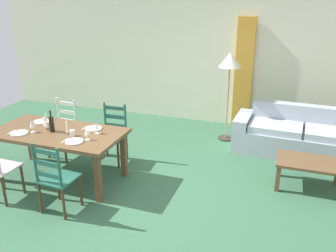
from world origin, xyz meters
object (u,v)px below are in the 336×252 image
wine_glass_near_left (32,125)px  standing_lamp (230,65)px  dining_chair_far_left (64,128)px  coffee_table (310,165)px  dining_chair_far_right (113,134)px  coffee_cup_primary (72,133)px  wine_glass_far_right (96,126)px  dining_chair_near_right (56,178)px  wine_glass_near_right (87,132)px  wine_glass_far_left (44,119)px  dining_table (58,137)px  wine_bottle (52,124)px  couch (303,137)px

wine_glass_near_left → standing_lamp: (2.35, 2.45, 0.55)m
dining_chair_far_left → coffee_table: 3.91m
dining_chair_far_right → coffee_cup_primary: dining_chair_far_right is taller
dining_chair_far_right → wine_glass_far_right: bearing=-80.4°
dining_chair_near_right → wine_glass_near_right: (0.09, 0.63, 0.38)m
wine_glass_far_left → coffee_cup_primary: 0.67m
wine_glass_far_left → wine_glass_near_left: bearing=-89.4°
dining_table → dining_chair_far_left: dining_chair_far_left is taller
dining_chair_near_right → wine_bottle: bearing=126.8°
dining_chair_near_right → couch: size_ratio=0.42×
dining_table → couch: size_ratio=0.82×
dining_chair_far_right → wine_glass_far_right: size_ratio=5.96×
dining_chair_near_right → standing_lamp: 3.56m
dining_chair_far_left → coffee_table: bearing=2.7°
wine_bottle → wine_glass_near_left: (-0.25, -0.11, -0.01)m
couch → wine_glass_far_left: bearing=-151.9°
dining_table → wine_glass_far_right: bearing=11.6°
dining_chair_near_right → dining_table: bearing=122.7°
coffee_table → dining_chair_far_right: bearing=-177.5°
dining_chair_near_right → wine_glass_near_left: 1.08m
wine_bottle → coffee_table: (3.53, 0.94, -0.51)m
dining_chair_far_right → standing_lamp: standing_lamp is taller
dining_table → wine_glass_far_left: size_ratio=11.80×
coffee_table → wine_glass_far_right: bearing=-164.7°
wine_glass_far_left → couch: 4.24m
dining_table → wine_glass_near_right: wine_glass_near_right is taller
wine_bottle → wine_glass_far_left: wine_bottle is taller
wine_glass_far_left → coffee_cup_primary: size_ratio=1.79×
wine_glass_far_right → coffee_cup_primary: 0.34m
dining_chair_near_right → coffee_table: size_ratio=1.07×
dining_chair_near_right → dining_chair_far_left: same height
dining_chair_near_right → wine_glass_near_left: bearing=142.3°
dining_chair_far_left → coffee_cup_primary: bearing=-47.3°
dining_chair_near_right → coffee_cup_primary: (-0.17, 0.67, 0.32)m
couch → standing_lamp: 1.77m
wine_glass_near_left → coffee_cup_primary: bearing=5.4°
couch → dining_chair_far_left: bearing=-159.9°
coffee_table → wine_glass_near_left: bearing=-164.5°
coffee_cup_primary → standing_lamp: standing_lamp is taller
wine_glass_near_right → standing_lamp: size_ratio=0.10×
wine_glass_near_left → standing_lamp: 3.44m
dining_chair_far_right → couch: size_ratio=0.42×
wine_glass_near_left → coffee_cup_primary: size_ratio=1.79×
dining_chair_far_right → dining_chair_far_left: bearing=-176.7°
dining_table → coffee_table: dining_table is taller
wine_glass_near_left → wine_glass_far_right: 0.93m
dining_chair_far_left → dining_chair_far_right: 0.90m
dining_chair_near_right → wine_bottle: (-0.54, 0.73, 0.39)m
dining_table → dining_chair_far_right: 0.93m
wine_glass_far_right → coffee_cup_primary: size_ratio=1.79×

